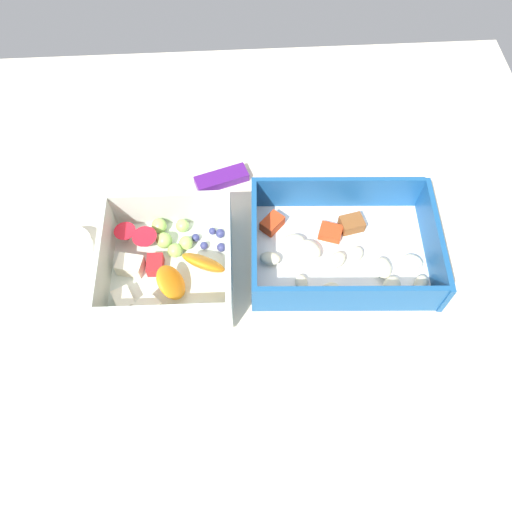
{
  "coord_description": "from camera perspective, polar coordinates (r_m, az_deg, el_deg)",
  "views": [
    {
      "loc": [
        -3.44,
        -30.14,
        55.12
      ],
      "look_at": [
        -1.66,
        0.12,
        4.0
      ],
      "focal_mm": 35.58,
      "sensor_mm": 36.0,
      "label": 1
    }
  ],
  "objects": [
    {
      "name": "candy_bar",
      "position": [
        0.68,
        -3.9,
        8.66
      ],
      "size": [
        7.4,
        4.43,
        1.2
      ],
      "primitive_type": "cube",
      "rotation": [
        0.0,
        0.0,
        0.31
      ],
      "color": "#51197A",
      "rests_on": "table_surface"
    },
    {
      "name": "table_surface",
      "position": [
        0.62,
        1.53,
        -1.43
      ],
      "size": [
        80.0,
        80.0,
        2.0
      ],
      "primitive_type": "cube",
      "color": "beige",
      "rests_on": "ground"
    },
    {
      "name": "fruit_bowl",
      "position": [
        0.6,
        -9.98,
        -0.81
      ],
      "size": [
        15.18,
        15.46,
        6.0
      ],
      "rotation": [
        0.0,
        0.0,
        -0.02
      ],
      "color": "silver",
      "rests_on": "table_surface"
    },
    {
      "name": "paper_cup_liner",
      "position": [
        0.65,
        -19.74,
        1.19
      ],
      "size": [
        4.29,
        4.29,
        1.68
      ],
      "primitive_type": "cylinder",
      "color": "white",
      "rests_on": "table_surface"
    },
    {
      "name": "pasta_container",
      "position": [
        0.61,
        9.55,
        0.78
      ],
      "size": [
        22.29,
        16.46,
        5.67
      ],
      "rotation": [
        0.0,
        0.0,
        -0.05
      ],
      "color": "white",
      "rests_on": "table_surface"
    }
  ]
}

